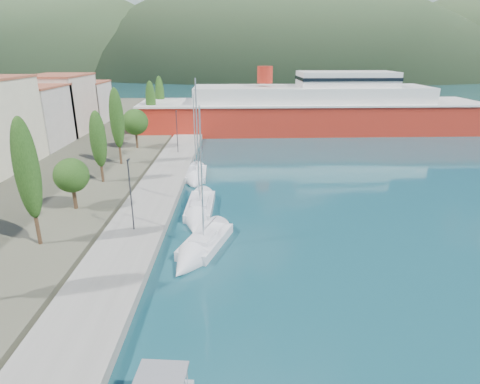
{
  "coord_description": "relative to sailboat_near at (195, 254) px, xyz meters",
  "views": [
    {
      "loc": [
        -0.24,
        -18.71,
        15.16
      ],
      "look_at": [
        0.0,
        14.0,
        3.5
      ],
      "focal_mm": 30.0,
      "sensor_mm": 36.0,
      "label": 1
    }
  ],
  "objects": [
    {
      "name": "quay",
      "position": [
        -5.53,
        17.25,
        0.07
      ],
      "size": [
        5.0,
        88.0,
        0.8
      ],
      "primitive_type": "cube",
      "color": "gray",
      "rests_on": "ground"
    },
    {
      "name": "sailboat_far",
      "position": [
        -1.83,
        18.93,
        -0.01
      ],
      "size": [
        2.77,
        7.76,
        11.26
      ],
      "color": "silver",
      "rests_on": "ground"
    },
    {
      "name": "sailboat_mid",
      "position": [
        -0.51,
        7.51,
        -0.0
      ],
      "size": [
        2.66,
        9.6,
        13.76
      ],
      "color": "silver",
      "rests_on": "ground"
    },
    {
      "name": "tree_row",
      "position": [
        -12.32,
        23.18,
        5.39
      ],
      "size": [
        3.92,
        63.57,
        10.43
      ],
      "color": "#47301E",
      "rests_on": "land_strip"
    },
    {
      "name": "ground",
      "position": [
        3.47,
        111.25,
        -0.33
      ],
      "size": [
        1400.0,
        1400.0,
        0.0
      ],
      "primitive_type": "plane",
      "color": "#174954"
    },
    {
      "name": "ferry",
      "position": [
        17.7,
        50.99,
        3.6
      ],
      "size": [
        65.39,
        15.81,
        12.91
      ],
      "color": "#B22517",
      "rests_on": "ground"
    },
    {
      "name": "hills_near",
      "position": [
        101.52,
        363.75,
        48.85
      ],
      "size": [
        1010.0,
        520.0,
        115.0
      ],
      "color": "#3F5734",
      "rests_on": "ground"
    },
    {
      "name": "town_buildings",
      "position": [
        -28.53,
        28.16,
        5.24
      ],
      "size": [
        9.2,
        69.2,
        11.3
      ],
      "color": "beige",
      "rests_on": "land_strip"
    },
    {
      "name": "lamp_posts",
      "position": [
        -5.53,
        5.26,
        3.75
      ],
      "size": [
        0.15,
        49.37,
        6.06
      ],
      "color": "#2D2D33",
      "rests_on": "quay"
    },
    {
      "name": "sailboat_near",
      "position": [
        0.0,
        0.0,
        0.0
      ],
      "size": [
        5.13,
        9.01,
        12.41
      ],
      "color": "silver",
      "rests_on": "ground"
    },
    {
      "name": "hills_far",
      "position": [
        142.06,
        609.99,
        77.06
      ],
      "size": [
        1480.0,
        900.0,
        180.0
      ],
      "color": "gray",
      "rests_on": "ground"
    }
  ]
}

